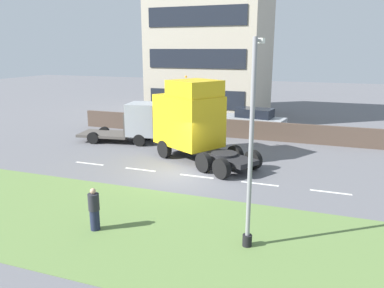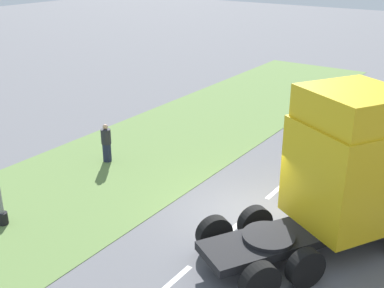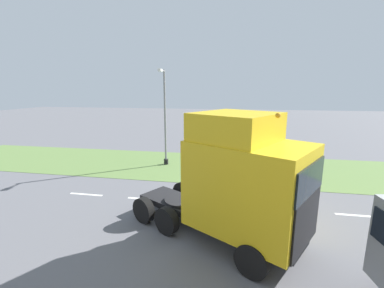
{
  "view_description": "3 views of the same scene",
  "coord_description": "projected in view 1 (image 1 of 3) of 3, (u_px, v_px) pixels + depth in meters",
  "views": [
    {
      "loc": [
        -16.98,
        -6.59,
        6.26
      ],
      "look_at": [
        -0.36,
        -0.58,
        1.77
      ],
      "focal_mm": 35.0,
      "sensor_mm": 36.0,
      "label": 1
    },
    {
      "loc": [
        6.14,
        -11.79,
        7.9
      ],
      "look_at": [
        -2.06,
        0.08,
        2.05
      ],
      "focal_mm": 45.0,
      "sensor_mm": 36.0,
      "label": 2
    },
    {
      "loc": [
        11.24,
        0.48,
        5.31
      ],
      "look_at": [
        -2.62,
        -2.02,
        2.31
      ],
      "focal_mm": 24.0,
      "sensor_mm": 36.0,
      "label": 3
    }
  ],
  "objects": [
    {
      "name": "lorry_cab",
      "position": [
        192.0,
        120.0,
        21.57
      ],
      "size": [
        5.46,
        6.81,
        4.72
      ],
      "rotation": [
        0.0,
        0.0,
        -0.53
      ],
      "color": "black",
      "rests_on": "ground"
    },
    {
      "name": "lamp_post",
      "position": [
        251.0,
        155.0,
        11.57
      ],
      "size": [
        1.28,
        0.31,
        6.61
      ],
      "color": "black",
      "rests_on": "ground"
    },
    {
      "name": "grass_verge",
      "position": [
        125.0,
        225.0,
        13.72
      ],
      "size": [
        7.0,
        44.0,
        0.01
      ],
      "color": "#607F42",
      "rests_on": "ground"
    },
    {
      "name": "lane_markings",
      "position": [
        197.0,
        176.0,
        18.96
      ],
      "size": [
        0.16,
        14.6,
        0.0
      ],
      "color": "white",
      "rests_on": "ground"
    },
    {
      "name": "building_block",
      "position": [
        213.0,
        56.0,
        34.92
      ],
      "size": [
        9.68,
        9.79,
        12.41
      ],
      "color": "#B7AD99",
      "rests_on": "ground"
    },
    {
      "name": "flatbed_truck",
      "position": [
        137.0,
        122.0,
        25.46
      ],
      "size": [
        2.81,
        5.76,
        2.74
      ],
      "rotation": [
        0.0,
        0.0,
        3.29
      ],
      "color": "#999EA3",
      "rests_on": "ground"
    },
    {
      "name": "ground_plane",
      "position": [
        184.0,
        175.0,
        19.19
      ],
      "size": [
        120.0,
        120.0,
        0.0
      ],
      "primitive_type": "plane",
      "color": "slate",
      "rests_on": "ground"
    },
    {
      "name": "parked_car",
      "position": [
        253.0,
        121.0,
        28.31
      ],
      "size": [
        2.58,
        5.0,
        1.94
      ],
      "rotation": [
        0.0,
        0.0,
        -0.15
      ],
      "color": "#9EA3A8",
      "rests_on": "ground"
    },
    {
      "name": "pedestrian",
      "position": [
        94.0,
        210.0,
        13.16
      ],
      "size": [
        0.39,
        0.39,
        1.57
      ],
      "color": "#1E233D",
      "rests_on": "ground"
    },
    {
      "name": "boundary_wall",
      "position": [
        228.0,
        128.0,
        27.23
      ],
      "size": [
        0.25,
        24.0,
        1.32
      ],
      "color": "#4C3D33",
      "rests_on": "ground"
    }
  ]
}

